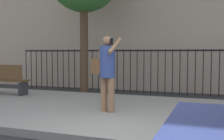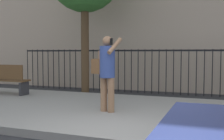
{
  "view_description": "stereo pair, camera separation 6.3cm",
  "coord_description": "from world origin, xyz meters",
  "views": [
    {
      "loc": [
        1.41,
        -3.93,
        1.48
      ],
      "look_at": [
        -0.77,
        2.14,
        1.07
      ],
      "focal_mm": 44.53,
      "sensor_mm": 36.0,
      "label": 1
    },
    {
      "loc": [
        1.47,
        -3.91,
        1.48
      ],
      "look_at": [
        -0.77,
        2.14,
        1.07
      ],
      "focal_mm": 44.53,
      "sensor_mm": 36.0,
      "label": 2
    }
  ],
  "objects": [
    {
      "name": "iron_fence",
      "position": [
        0.0,
        5.9,
        1.02
      ],
      "size": [
        12.03,
        0.04,
        1.6
      ],
      "color": "black",
      "rests_on": "ground"
    },
    {
      "name": "street_bench",
      "position": [
        -4.79,
        3.12,
        0.65
      ],
      "size": [
        1.6,
        0.45,
        0.95
      ],
      "color": "brown",
      "rests_on": "sidewalk"
    },
    {
      "name": "sidewalk",
      "position": [
        0.0,
        2.2,
        0.07
      ],
      "size": [
        28.0,
        4.4,
        0.15
      ],
      "primitive_type": "cube",
      "color": "gray",
      "rests_on": "ground"
    },
    {
      "name": "pedestrian_on_phone",
      "position": [
        -0.79,
        1.84,
        1.13
      ],
      "size": [
        0.71,
        0.51,
        1.69
      ],
      "color": "#936B4C",
      "rests_on": "sidewalk"
    }
  ]
}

